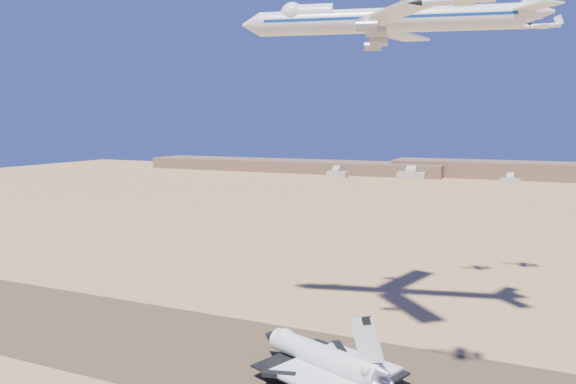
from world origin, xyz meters
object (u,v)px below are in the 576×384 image
at_px(shuttle, 323,359).
at_px(chase_jet_e, 481,27).
at_px(carrier_747, 377,21).
at_px(chase_jet_f, 539,26).
at_px(chase_jet_a, 456,0).

height_order(shuttle, chase_jet_e, chase_jet_e).
bearing_deg(carrier_747, chase_jet_f, 41.98).
xyz_separation_m(shuttle, carrier_747, (1.74, 34.74, 83.21)).
relative_size(carrier_747, chase_jet_a, 5.22).
bearing_deg(carrier_747, chase_jet_a, -72.39).
bearing_deg(shuttle, carrier_747, 107.66).
relative_size(chase_jet_a, chase_jet_e, 1.12).
bearing_deg(chase_jet_e, chase_jet_a, -108.99).
bearing_deg(chase_jet_f, carrier_747, -128.43).
distance_m(shuttle, chase_jet_a, 83.59).
bearing_deg(carrier_747, chase_jet_e, 49.59).
distance_m(shuttle, chase_jet_e, 120.02).
bearing_deg(chase_jet_a, carrier_747, 114.40).
bearing_deg(shuttle, chase_jet_e, 93.49).
xyz_separation_m(chase_jet_a, chase_jet_f, (12.30, 103.47, 10.31)).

